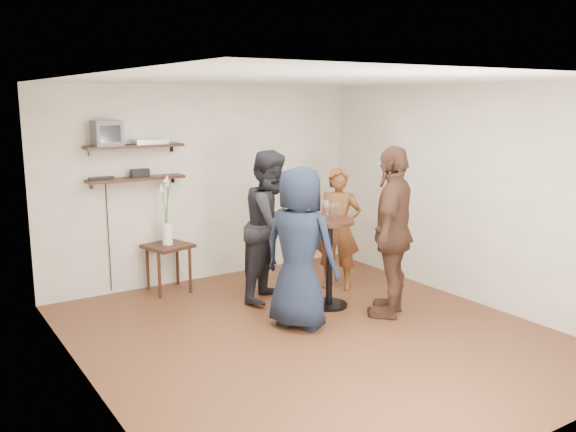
# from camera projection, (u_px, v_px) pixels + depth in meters

# --- Properties ---
(room) EXTENTS (4.58, 5.08, 2.68)m
(room) POSITION_uv_depth(u_px,v_px,m) (314.00, 212.00, 6.11)
(room) COLOR #492617
(room) RESTS_ON ground
(shelf_upper) EXTENTS (1.20, 0.25, 0.04)m
(shelf_upper) POSITION_uv_depth(u_px,v_px,m) (135.00, 146.00, 7.42)
(shelf_upper) COLOR black
(shelf_upper) RESTS_ON room
(shelf_lower) EXTENTS (1.20, 0.25, 0.04)m
(shelf_lower) POSITION_uv_depth(u_px,v_px,m) (136.00, 179.00, 7.50)
(shelf_lower) COLOR black
(shelf_lower) RESTS_ON room
(crt_monitor) EXTENTS (0.32, 0.30, 0.30)m
(crt_monitor) POSITION_uv_depth(u_px,v_px,m) (107.00, 133.00, 7.21)
(crt_monitor) COLOR #59595B
(crt_monitor) RESTS_ON shelf_upper
(dvd_deck) EXTENTS (0.40, 0.24, 0.06)m
(dvd_deck) POSITION_uv_depth(u_px,v_px,m) (150.00, 142.00, 7.52)
(dvd_deck) COLOR silver
(dvd_deck) RESTS_ON shelf_upper
(radio) EXTENTS (0.22, 0.10, 0.10)m
(radio) POSITION_uv_depth(u_px,v_px,m) (140.00, 173.00, 7.51)
(radio) COLOR black
(radio) RESTS_ON shelf_lower
(power_strip) EXTENTS (0.30, 0.05, 0.03)m
(power_strip) POSITION_uv_depth(u_px,v_px,m) (101.00, 178.00, 7.31)
(power_strip) COLOR black
(power_strip) RESTS_ON shelf_lower
(side_table) EXTENTS (0.62, 0.62, 0.61)m
(side_table) POSITION_uv_depth(u_px,v_px,m) (168.00, 252.00, 7.70)
(side_table) COLOR black
(side_table) RESTS_ON room
(vase_lilies) EXTENTS (0.19, 0.19, 0.91)m
(vase_lilies) POSITION_uv_depth(u_px,v_px,m) (167.00, 222.00, 7.62)
(vase_lilies) COLOR white
(vase_lilies) RESTS_ON side_table
(drinks_table) EXTENTS (0.57, 0.57, 1.05)m
(drinks_table) POSITION_uv_depth(u_px,v_px,m) (329.00, 251.00, 7.10)
(drinks_table) COLOR black
(drinks_table) RESTS_ON room
(wine_glass_fl) EXTENTS (0.07, 0.07, 0.21)m
(wine_glass_fl) POSITION_uv_depth(u_px,v_px,m) (327.00, 209.00, 6.93)
(wine_glass_fl) COLOR silver
(wine_glass_fl) RESTS_ON drinks_table
(wine_glass_fr) EXTENTS (0.07, 0.07, 0.20)m
(wine_glass_fr) POSITION_uv_depth(u_px,v_px,m) (336.00, 208.00, 7.01)
(wine_glass_fr) COLOR silver
(wine_glass_fr) RESTS_ON drinks_table
(wine_glass_bl) EXTENTS (0.07, 0.07, 0.21)m
(wine_glass_bl) POSITION_uv_depth(u_px,v_px,m) (326.00, 207.00, 7.04)
(wine_glass_bl) COLOR silver
(wine_glass_bl) RESTS_ON drinks_table
(wine_glass_br) EXTENTS (0.06, 0.06, 0.19)m
(wine_glass_br) POSITION_uv_depth(u_px,v_px,m) (331.00, 208.00, 7.03)
(wine_glass_br) COLOR silver
(wine_glass_br) RESTS_ON drinks_table
(person_plaid) EXTENTS (0.67, 0.67, 1.57)m
(person_plaid) POSITION_uv_depth(u_px,v_px,m) (338.00, 229.00, 7.79)
(person_plaid) COLOR #A6121A
(person_plaid) RESTS_ON room
(person_dark) EXTENTS (1.12, 1.07, 1.82)m
(person_dark) POSITION_uv_depth(u_px,v_px,m) (272.00, 226.00, 7.34)
(person_dark) COLOR black
(person_dark) RESTS_ON room
(person_navy) EXTENTS (0.88, 1.01, 1.74)m
(person_navy) POSITION_uv_depth(u_px,v_px,m) (300.00, 248.00, 6.44)
(person_navy) COLOR #151D30
(person_navy) RESTS_ON room
(person_brown) EXTENTS (1.19, 1.04, 1.92)m
(person_brown) POSITION_uv_depth(u_px,v_px,m) (393.00, 232.00, 6.78)
(person_brown) COLOR #452A1D
(person_brown) RESTS_ON room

